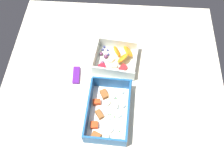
{
  "coord_description": "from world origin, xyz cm",
  "views": [
    {
      "loc": [
        -43.37,
        -2.66,
        77.9
      ],
      "look_at": [
        -1.82,
        0.09,
        4.0
      ],
      "focal_mm": 38.69,
      "sensor_mm": 36.0,
      "label": 1
    }
  ],
  "objects": [
    {
      "name": "pasta_container",
      "position": [
        -12.37,
        0.78,
        3.99
      ],
      "size": [
        21.67,
        14.33,
        6.34
      ],
      "rotation": [
        0.0,
        0.0,
        -0.04
      ],
      "color": "white",
      "rests_on": "table_surface"
    },
    {
      "name": "fruit_bowl",
      "position": [
        9.02,
        -0.73,
        3.97
      ],
      "size": [
        15.55,
        17.14,
        5.63
      ],
      "rotation": [
        0.0,
        0.0,
        -0.11
      ],
      "color": "silver",
      "rests_on": "table_surface"
    },
    {
      "name": "candy_bar",
      "position": [
        1.78,
        13.44,
        2.6
      ],
      "size": [
        7.16,
        2.93,
        1.2
      ],
      "primitive_type": "cube",
      "rotation": [
        0.0,
        0.0,
        0.08
      ],
      "color": "#51197A",
      "rests_on": "table_surface"
    },
    {
      "name": "table_surface",
      "position": [
        0.0,
        0.0,
        1.0
      ],
      "size": [
        80.0,
        80.0,
        2.0
      ],
      "primitive_type": "cube",
      "color": "beige",
      "rests_on": "ground"
    }
  ]
}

